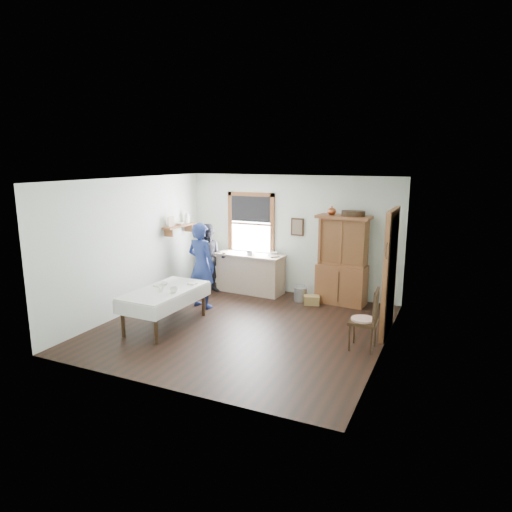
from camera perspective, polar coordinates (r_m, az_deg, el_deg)
name	(u,v)px	position (r m, az deg, el deg)	size (l,w,h in m)	color
room	(243,256)	(8.15, -1.62, 0.00)	(5.01, 5.01, 2.70)	black
window	(251,220)	(10.72, -0.63, 4.48)	(1.18, 0.07, 1.48)	white
doorway	(391,269)	(8.29, 16.52, -1.63)	(0.09, 1.14, 2.22)	#3F392D
wall_shelf	(180,225)	(10.60, -9.52, 3.88)	(0.24, 1.00, 0.44)	brown
framed_picture	(297,227)	(10.29, 5.18, 3.63)	(0.30, 0.04, 0.40)	#362413
rug_beater	(388,243)	(7.64, 16.13, 1.54)	(0.27, 0.27, 0.01)	black
work_counter	(250,273)	(10.58, -0.71, -2.15)	(1.58, 0.60, 0.91)	tan
china_hutch	(342,260)	(9.81, 10.73, -0.53)	(1.11, 0.53, 1.90)	brown
dining_table	(165,308)	(8.67, -11.25, -6.35)	(0.92, 1.75, 0.70)	silver
spindle_chair	(363,319)	(7.65, 13.27, -7.63)	(0.48, 0.48, 1.04)	#362413
pail	(300,294)	(10.06, 5.57, -4.74)	(0.28, 0.28, 0.31)	#969A9E
wicker_basket	(312,300)	(9.85, 6.96, -5.49)	(0.33, 0.23, 0.19)	olive
woman_blue	(201,269)	(9.49, -6.85, -1.57)	(0.61, 0.40, 1.66)	navy
figure_dark	(210,261)	(10.58, -5.83, -0.61)	(0.72, 0.56, 1.48)	black
table_cup_a	(174,290)	(8.32, -10.23, -4.18)	(0.13, 0.13, 0.10)	white
table_cup_b	(161,289)	(8.42, -11.78, -4.09)	(0.10, 0.10, 0.09)	white
table_bowl	(163,284)	(8.85, -11.55, -3.41)	(0.21, 0.21, 0.05)	white
counter_book	(269,256)	(10.21, 1.65, 0.00)	(0.17, 0.23, 0.02)	#72604C
counter_bowl	(273,253)	(10.40, 2.16, 0.32)	(0.19, 0.19, 0.06)	white
shelf_bowl	(180,224)	(10.61, -9.48, 4.02)	(0.22, 0.22, 0.05)	white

